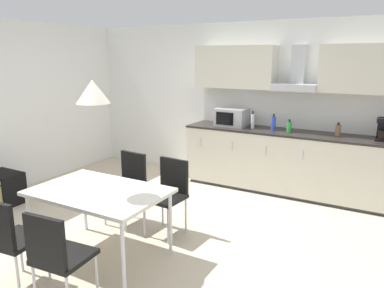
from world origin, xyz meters
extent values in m
cube|color=beige|center=(0.00, 0.00, -0.01)|extent=(8.10, 7.45, 0.02)
cube|color=white|center=(0.00, 2.53, 1.28)|extent=(6.48, 0.10, 2.55)
cube|color=#333333|center=(1.02, 2.18, 0.03)|extent=(3.05, 0.57, 0.05)
cube|color=beige|center=(1.02, 2.18, 0.48)|extent=(3.18, 0.62, 0.86)
cube|color=#282321|center=(1.02, 2.18, 0.92)|extent=(3.20, 0.64, 0.03)
cube|color=silver|center=(-0.31, 1.86, 0.69)|extent=(0.01, 0.01, 0.14)
cube|color=silver|center=(0.22, 1.86, 0.69)|extent=(0.01, 0.01, 0.14)
cube|color=silver|center=(0.75, 1.86, 0.69)|extent=(0.01, 0.01, 0.14)
cube|color=silver|center=(1.28, 1.86, 0.69)|extent=(0.01, 0.01, 0.14)
cube|color=silver|center=(1.02, 2.47, 1.22)|extent=(3.18, 0.02, 0.57)
cube|color=beige|center=(0.06, 2.31, 1.86)|extent=(1.27, 0.34, 0.65)
cube|color=beige|center=(1.97, 2.31, 1.86)|extent=(1.27, 0.34, 0.65)
cube|color=#B7BABF|center=(1.02, 2.29, 1.58)|extent=(0.65, 0.40, 0.10)
cube|color=#B7BABF|center=(1.02, 2.40, 1.88)|extent=(0.20, 0.16, 0.60)
cube|color=#ADADB2|center=(0.07, 2.18, 1.08)|extent=(0.48, 0.34, 0.28)
cube|color=black|center=(0.03, 2.00, 1.08)|extent=(0.29, 0.01, 0.20)
cube|color=black|center=(2.23, 2.18, 0.95)|extent=(0.18, 0.18, 0.02)
cylinder|color=black|center=(2.23, 2.17, 1.02)|extent=(0.12, 0.12, 0.12)
cube|color=black|center=(2.23, 2.24, 1.09)|extent=(0.16, 0.08, 0.30)
cylinder|color=blue|center=(0.76, 2.17, 1.04)|extent=(0.07, 0.07, 0.20)
cylinder|color=black|center=(0.76, 2.17, 1.16)|extent=(0.03, 0.03, 0.04)
cylinder|color=white|center=(0.44, 2.14, 1.05)|extent=(0.06, 0.06, 0.22)
cylinder|color=black|center=(0.44, 2.14, 1.18)|extent=(0.02, 0.02, 0.05)
cylinder|color=brown|center=(1.67, 2.20, 1.02)|extent=(0.08, 0.08, 0.15)
cylinder|color=black|center=(1.67, 2.20, 1.11)|extent=(0.03, 0.03, 0.03)
cylinder|color=green|center=(1.01, 2.13, 1.02)|extent=(0.07, 0.07, 0.15)
cylinder|color=black|center=(1.01, 2.13, 1.11)|extent=(0.03, 0.03, 0.03)
cube|color=silver|center=(-0.14, -0.62, 0.71)|extent=(1.32, 0.87, 0.04)
cylinder|color=silver|center=(-0.74, -0.99, 0.35)|extent=(0.04, 0.04, 0.69)
cylinder|color=silver|center=(0.46, -0.99, 0.35)|extent=(0.04, 0.04, 0.69)
cylinder|color=silver|center=(-0.74, -0.24, 0.35)|extent=(0.04, 0.04, 0.69)
cylinder|color=silver|center=(0.46, -0.24, 0.35)|extent=(0.04, 0.04, 0.69)
cube|color=black|center=(-0.43, -1.35, 0.45)|extent=(0.44, 0.44, 0.04)
cylinder|color=silver|center=(-0.62, -1.20, 0.21)|extent=(0.02, 0.02, 0.43)
cylinder|color=silver|center=(-0.28, -1.17, 0.21)|extent=(0.02, 0.02, 0.43)
cylinder|color=silver|center=(-0.25, -1.51, 0.21)|extent=(0.02, 0.02, 0.43)
cube|color=black|center=(0.16, -1.35, 0.45)|extent=(0.43, 0.43, 0.04)
cube|color=black|center=(0.17, -1.53, 0.67)|extent=(0.38, 0.07, 0.40)
cylinder|color=silver|center=(-0.02, -1.20, 0.21)|extent=(0.02, 0.02, 0.43)
cylinder|color=silver|center=(0.32, -1.17, 0.21)|extent=(0.02, 0.02, 0.43)
cube|color=black|center=(0.16, 0.12, 0.45)|extent=(0.43, 0.43, 0.04)
cube|color=black|center=(0.17, 0.30, 0.67)|extent=(0.38, 0.07, 0.40)
cylinder|color=silver|center=(0.32, -0.07, 0.21)|extent=(0.02, 0.02, 0.43)
cylinder|color=silver|center=(-0.02, -0.04, 0.21)|extent=(0.02, 0.02, 0.43)
cylinder|color=silver|center=(0.34, 0.27, 0.21)|extent=(0.02, 0.02, 0.43)
cylinder|color=silver|center=(0.00, 0.30, 0.21)|extent=(0.02, 0.02, 0.43)
cube|color=black|center=(-0.43, 0.12, 0.45)|extent=(0.43, 0.43, 0.04)
cube|color=black|center=(-0.42, 0.30, 0.67)|extent=(0.38, 0.07, 0.40)
cylinder|color=silver|center=(-0.28, -0.07, 0.21)|extent=(0.02, 0.02, 0.43)
cylinder|color=silver|center=(-0.62, -0.04, 0.21)|extent=(0.02, 0.02, 0.43)
cylinder|color=silver|center=(-0.25, 0.27, 0.21)|extent=(0.02, 0.02, 0.43)
cylinder|color=silver|center=(-0.59, 0.30, 0.21)|extent=(0.02, 0.02, 0.43)
cube|color=black|center=(-2.35, -0.18, 0.22)|extent=(0.52, 0.36, 0.44)
cone|color=silver|center=(-0.14, -0.62, 1.70)|extent=(0.32, 0.32, 0.22)
camera|label=1|loc=(2.38, -3.22, 2.02)|focal=35.00mm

